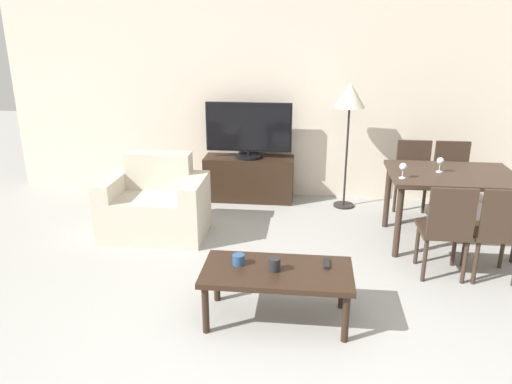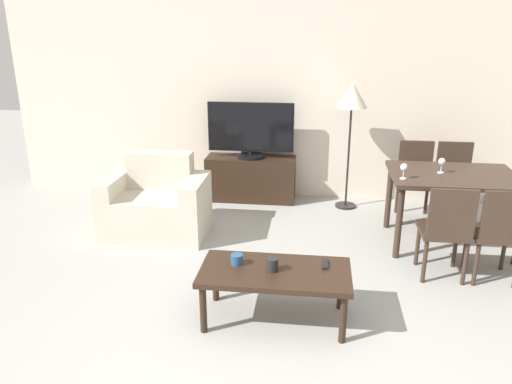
% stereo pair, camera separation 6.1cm
% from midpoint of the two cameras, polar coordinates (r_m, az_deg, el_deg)
% --- Properties ---
extents(wall_back, '(7.22, 0.06, 2.70)m').
position_cam_midpoint_polar(wall_back, '(6.06, 4.85, 11.90)').
color(wall_back, beige).
rests_on(wall_back, ground_plane).
extents(armchair, '(1.03, 0.67, 0.81)m').
position_cam_midpoint_polar(armchair, '(5.20, -11.77, -1.60)').
color(armchair, beige).
rests_on(armchair, ground_plane).
extents(tv_stand, '(1.07, 0.37, 0.53)m').
position_cam_midpoint_polar(tv_stand, '(6.09, -1.10, 1.54)').
color(tv_stand, black).
rests_on(tv_stand, ground_plane).
extents(tv, '(1.02, 0.32, 0.66)m').
position_cam_midpoint_polar(tv, '(5.93, -1.14, 7.07)').
color(tv, black).
rests_on(tv, tv_stand).
extents(coffee_table, '(1.08, 0.54, 0.41)m').
position_cam_midpoint_polar(coffee_table, '(3.64, 1.94, -9.55)').
color(coffee_table, black).
rests_on(coffee_table, ground_plane).
extents(dining_table, '(1.18, 0.84, 0.73)m').
position_cam_midpoint_polar(dining_table, '(5.10, 21.13, 1.04)').
color(dining_table, '#38281E').
rests_on(dining_table, ground_plane).
extents(dining_chair_near, '(0.40, 0.40, 0.84)m').
position_cam_midpoint_polar(dining_chair_near, '(4.44, 20.53, -3.74)').
color(dining_chair_near, '#38281E').
rests_on(dining_chair_near, ground_plane).
extents(dining_chair_far, '(0.40, 0.40, 0.84)m').
position_cam_midpoint_polar(dining_chair_far, '(5.87, 21.21, 1.64)').
color(dining_chair_far, '#38281E').
rests_on(dining_chair_far, ground_plane).
extents(dining_chair_near_right, '(0.40, 0.40, 0.84)m').
position_cam_midpoint_polar(dining_chair_near_right, '(4.57, 25.55, -3.83)').
color(dining_chair_near_right, '#38281E').
rests_on(dining_chair_near_right, ground_plane).
extents(dining_chair_far_left, '(0.40, 0.40, 0.84)m').
position_cam_midpoint_polar(dining_chair_far_left, '(5.78, 17.27, 1.81)').
color(dining_chair_far_left, '#38281E').
rests_on(dining_chair_far_left, ground_plane).
extents(floor_lamp, '(0.34, 0.34, 1.45)m').
position_cam_midpoint_polar(floor_lamp, '(5.71, 10.37, 10.21)').
color(floor_lamp, black).
rests_on(floor_lamp, ground_plane).
extents(remote_primary, '(0.04, 0.15, 0.02)m').
position_cam_midpoint_polar(remote_primary, '(3.71, 7.60, -8.10)').
color(remote_primary, black).
rests_on(remote_primary, coffee_table).
extents(cup_white_near, '(0.09, 0.09, 0.08)m').
position_cam_midpoint_polar(cup_white_near, '(3.68, -2.49, -7.71)').
color(cup_white_near, navy).
rests_on(cup_white_near, coffee_table).
extents(cup_colored_far, '(0.09, 0.09, 0.10)m').
position_cam_midpoint_polar(cup_colored_far, '(3.58, 1.62, -8.27)').
color(cup_colored_far, black).
rests_on(cup_colored_far, coffee_table).
extents(wine_glass_left, '(0.07, 0.07, 0.15)m').
position_cam_midpoint_polar(wine_glass_left, '(4.73, 16.11, 2.69)').
color(wine_glass_left, silver).
rests_on(wine_glass_left, dining_table).
extents(wine_glass_center, '(0.07, 0.07, 0.15)m').
position_cam_midpoint_polar(wine_glass_center, '(5.04, 19.99, 3.26)').
color(wine_glass_center, silver).
rests_on(wine_glass_center, dining_table).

